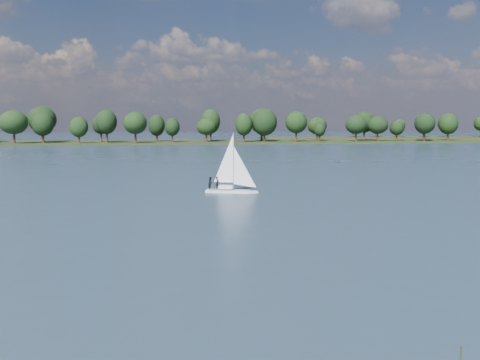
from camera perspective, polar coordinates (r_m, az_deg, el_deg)
name	(u,v)px	position (r m, az deg, el deg)	size (l,w,h in m)	color
ground	(184,162)	(123.83, -5.95, 1.93)	(700.00, 700.00, 0.00)	#233342
far_shore	(172,143)	(235.59, -7.26, 3.96)	(660.00, 40.00, 1.50)	black
far_shore_back	(452,138)	(328.44, 21.72, 4.20)	(220.00, 30.00, 1.40)	black
sailboat	(229,175)	(69.85, -1.23, 0.52)	(6.47, 3.65, 8.22)	white
treeline	(130,124)	(231.85, -11.65, 5.82)	(562.39, 73.82, 18.18)	black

